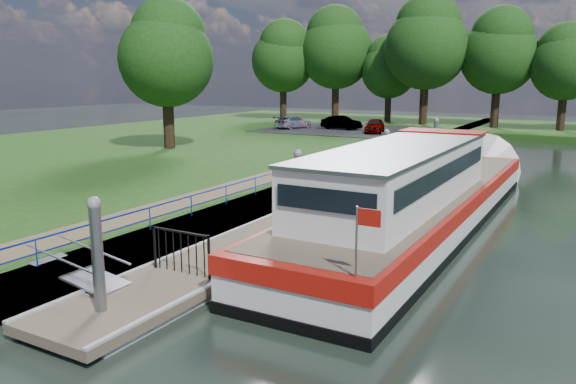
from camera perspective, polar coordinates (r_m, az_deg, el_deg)
The scene contains 16 objects.
ground at distance 13.66m, azimuth -16.75°, elevation -12.24°, with size 160.00×160.00×0.00m, color black.
riverbank at distance 36.32m, azimuth -19.49°, elevation 2.96°, with size 32.00×90.00×0.78m, color #1B4012.
bank_edge at distance 26.76m, azimuth 2.86°, elevation 0.75°, with size 1.10×90.00×0.78m, color #473D2D.
footpath at distance 21.89m, azimuth -9.80°, elevation -0.74°, with size 1.60×40.00×0.05m, color brown.
carpark at distance 50.92m, azimuth 6.05°, elevation 6.32°, with size 14.00×12.00×0.06m, color black.
blue_fence at distance 17.10m, azimuth -16.17°, elevation -2.73°, with size 0.04×18.04×0.72m.
pontoon at distance 23.97m, azimuth 6.15°, elevation -1.08°, with size 2.50×30.00×0.56m.
mooring_piles at distance 23.76m, azimuth 6.21°, elevation 1.50°, with size 0.30×27.30×3.55m.
gangway at distance 15.06m, azimuth -20.44°, elevation -7.69°, with size 2.58×1.00×0.92m.
gate_panel at distance 14.76m, azimuth -10.83°, elevation -5.40°, with size 1.85×0.05×1.15m.
barge at distance 21.40m, azimuth 13.65°, elevation -0.39°, with size 4.36×21.15×4.78m.
horizon_trees at distance 58.25m, azimuth 19.35°, elevation 13.44°, with size 54.38×10.03×12.87m.
bank_tree_a at distance 38.16m, azimuth -12.22°, elevation 13.74°, with size 6.12×6.12×9.72m.
car_a at distance 47.98m, azimuth 8.81°, elevation 6.68°, with size 1.41×3.51×1.20m, color #999999.
car_b at distance 50.84m, azimuth 5.44°, elevation 7.03°, with size 1.27×3.63×1.20m, color #999999.
car_c at distance 51.75m, azimuth 0.53°, elevation 7.13°, with size 1.58×3.89×1.13m, color #999999.
Camera 1 is at (9.24, -8.49, 5.40)m, focal length 35.00 mm.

